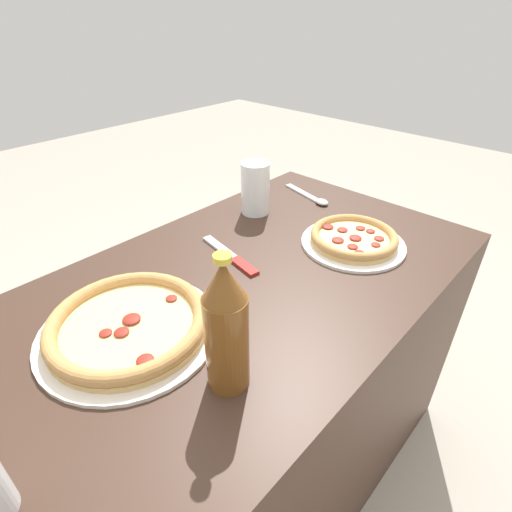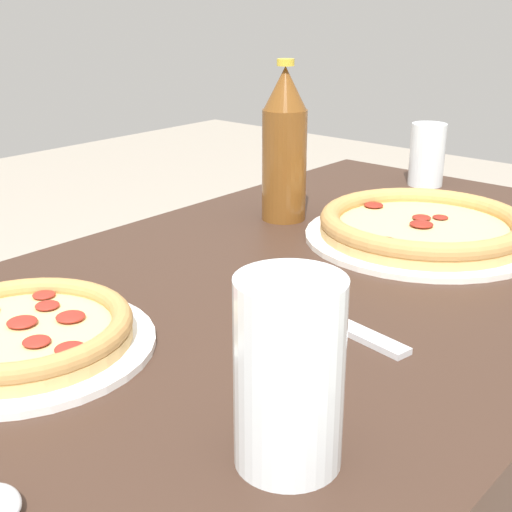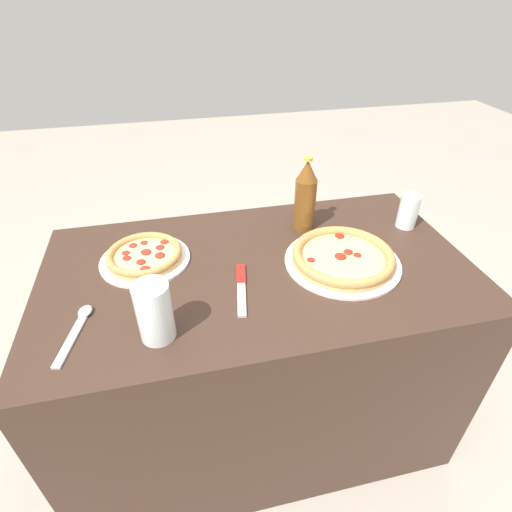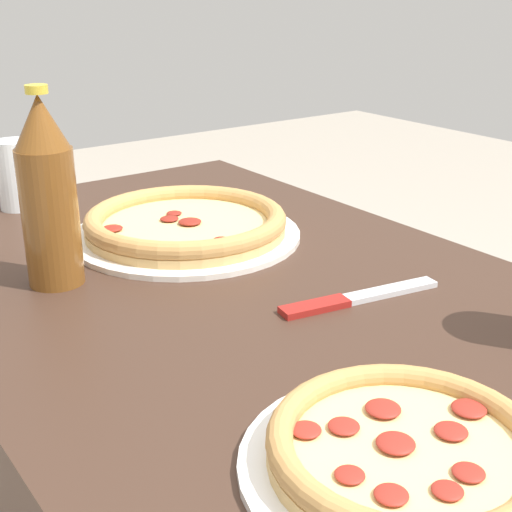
{
  "view_description": "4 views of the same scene",
  "coord_description": "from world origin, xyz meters",
  "px_view_note": "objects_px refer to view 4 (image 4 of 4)",
  "views": [
    {
      "loc": [
        0.49,
        0.51,
        1.26
      ],
      "look_at": [
        -0.07,
        -0.0,
        0.77
      ],
      "focal_mm": 28.0,
      "sensor_mm": 36.0,
      "label": 1
    },
    {
      "loc": [
        -0.65,
        -0.49,
        1.07
      ],
      "look_at": [
        -0.06,
        0.02,
        0.78
      ],
      "focal_mm": 50.0,
      "sensor_mm": 36.0,
      "label": 2
    },
    {
      "loc": [
        -0.21,
        -0.91,
        1.43
      ],
      "look_at": [
        -0.01,
        -0.0,
        0.77
      ],
      "focal_mm": 28.0,
      "sensor_mm": 36.0,
      "label": 3
    },
    {
      "loc": [
        -0.62,
        0.46,
        1.09
      ],
      "look_at": [
        -0.01,
        0.01,
        0.8
      ],
      "focal_mm": 50.0,
      "sensor_mm": 36.0,
      "label": 4
    }
  ],
  "objects_px": {
    "pizza_veggie": "(186,225)",
    "beer_bottle": "(48,194)",
    "knife": "(354,299)",
    "glass_red_wine": "(17,178)",
    "pizza_pepperoni": "(406,452)"
  },
  "relations": [
    {
      "from": "beer_bottle",
      "to": "knife",
      "type": "height_order",
      "value": "beer_bottle"
    },
    {
      "from": "pizza_veggie",
      "to": "pizza_pepperoni",
      "type": "distance_m",
      "value": 0.58
    },
    {
      "from": "glass_red_wine",
      "to": "beer_bottle",
      "type": "distance_m",
      "value": 0.35
    },
    {
      "from": "glass_red_wine",
      "to": "pizza_pepperoni",
      "type": "bearing_deg",
      "value": -179.21
    },
    {
      "from": "pizza_pepperoni",
      "to": "knife",
      "type": "xyz_separation_m",
      "value": [
        0.25,
        -0.18,
        -0.01
      ]
    },
    {
      "from": "pizza_veggie",
      "to": "beer_bottle",
      "type": "relative_size",
      "value": 1.38
    },
    {
      "from": "pizza_pepperoni",
      "to": "pizza_veggie",
      "type": "bearing_deg",
      "value": -13.75
    },
    {
      "from": "pizza_veggie",
      "to": "knife",
      "type": "height_order",
      "value": "pizza_veggie"
    },
    {
      "from": "glass_red_wine",
      "to": "beer_bottle",
      "type": "xyz_separation_m",
      "value": [
        -0.34,
        0.07,
        0.07
      ]
    },
    {
      "from": "pizza_pepperoni",
      "to": "beer_bottle",
      "type": "distance_m",
      "value": 0.53
    },
    {
      "from": "knife",
      "to": "beer_bottle",
      "type": "bearing_deg",
      "value": 45.13
    },
    {
      "from": "glass_red_wine",
      "to": "knife",
      "type": "height_order",
      "value": "glass_red_wine"
    },
    {
      "from": "beer_bottle",
      "to": "knife",
      "type": "relative_size",
      "value": 1.15
    },
    {
      "from": "knife",
      "to": "pizza_pepperoni",
      "type": "bearing_deg",
      "value": 144.04
    },
    {
      "from": "beer_bottle",
      "to": "knife",
      "type": "xyz_separation_m",
      "value": [
        -0.26,
        -0.26,
        -0.11
      ]
    }
  ]
}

